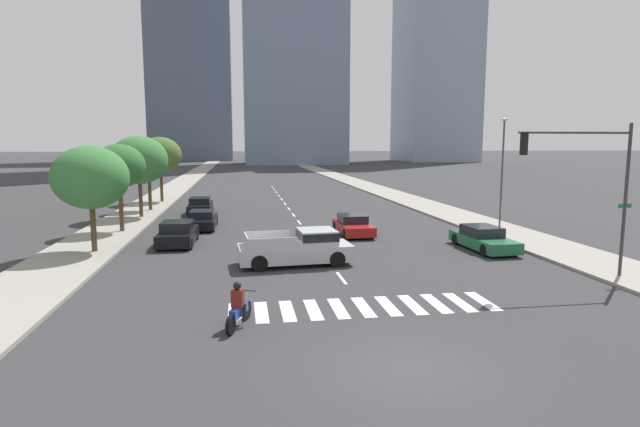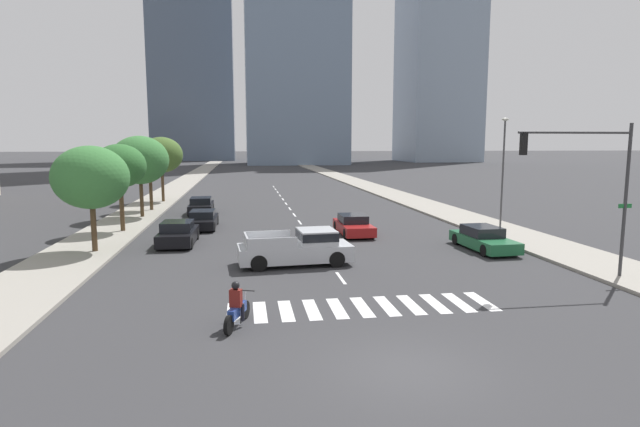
{
  "view_description": "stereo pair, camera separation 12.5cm",
  "coord_description": "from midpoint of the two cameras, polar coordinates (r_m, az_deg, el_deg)",
  "views": [
    {
      "loc": [
        -4.21,
        -11.92,
        5.73
      ],
      "look_at": [
        0.0,
        15.11,
        2.0
      ],
      "focal_mm": 28.7,
      "sensor_mm": 36.0,
      "label": 1
    },
    {
      "loc": [
        -4.09,
        -11.93,
        5.73
      ],
      "look_at": [
        0.0,
        15.11,
        2.0
      ],
      "focal_mm": 28.7,
      "sensor_mm": 36.0,
      "label": 2
    }
  ],
  "objects": [
    {
      "name": "sidewalk_east",
      "position": [
        45.52,
        13.14,
        0.42
      ],
      "size": [
        4.0,
        260.0,
        0.15
      ],
      "primitive_type": "cube",
      "color": "gray",
      "rests_on": "ground"
    },
    {
      "name": "sedan_green_4",
      "position": [
        29.31,
        17.87,
        -2.72
      ],
      "size": [
        2.04,
        4.86,
        1.27
      ],
      "rotation": [
        0.0,
        0.0,
        -1.53
      ],
      "color": "#1E6038",
      "rests_on": "ground"
    },
    {
      "name": "office_tower_left_skyline",
      "position": [
        195.5,
        -14.14,
        20.11
      ],
      "size": [
        28.18,
        22.14,
        106.77
      ],
      "color": "slate",
      "rests_on": "ground"
    },
    {
      "name": "sidewalk_west",
      "position": [
        43.15,
        -19.89,
        -0.23
      ],
      "size": [
        4.0,
        260.0,
        0.15
      ],
      "primitive_type": "cube",
      "color": "gray",
      "rests_on": "ground"
    },
    {
      "name": "traffic_signal_near",
      "position": [
        23.78,
        27.9,
        4.09
      ],
      "size": [
        5.28,
        0.28,
        6.44
      ],
      "rotation": [
        0.0,
        0.0,
        3.14
      ],
      "color": "#333335",
      "rests_on": "sidewalk_east"
    },
    {
      "name": "crosswalk_near",
      "position": [
        18.44,
        4.92,
        -10.35
      ],
      "size": [
        9.45,
        2.28,
        0.01
      ],
      "color": "silver",
      "rests_on": "ground"
    },
    {
      "name": "motorcycle_lead",
      "position": [
        16.56,
        -9.03,
        -10.44
      ],
      "size": [
        0.98,
        2.01,
        1.49
      ],
      "rotation": [
        0.0,
        0.0,
        1.23
      ],
      "color": "black",
      "rests_on": "ground"
    },
    {
      "name": "ground_plane",
      "position": [
        13.86,
        10.07,
        -16.76
      ],
      "size": [
        800.0,
        800.0,
        0.0
      ],
      "primitive_type": "plane",
      "color": "#333335"
    },
    {
      "name": "street_tree_fourth",
      "position": [
        45.67,
        -18.4,
        5.53
      ],
      "size": [
        2.94,
        2.94,
        5.39
      ],
      "color": "#4C3823",
      "rests_on": "sidewalk_west"
    },
    {
      "name": "sedan_black_1",
      "position": [
        30.34,
        -15.43,
        -2.2
      ],
      "size": [
        2.05,
        4.38,
        1.38
      ],
      "rotation": [
        0.0,
        0.0,
        1.54
      ],
      "color": "black",
      "rests_on": "ground"
    },
    {
      "name": "street_lamp_east",
      "position": [
        36.03,
        19.84,
        5.16
      ],
      "size": [
        0.5,
        0.24,
        7.27
      ],
      "color": "#3F3F42",
      "rests_on": "sidewalk_east"
    },
    {
      "name": "sedan_black_3",
      "position": [
        43.39,
        -13.02,
        0.81
      ],
      "size": [
        1.95,
        4.8,
        1.37
      ],
      "rotation": [
        0.0,
        0.0,
        1.58
      ],
      "color": "black",
      "rests_on": "ground"
    },
    {
      "name": "street_tree_fifth",
      "position": [
        52.17,
        -17.2,
        6.25
      ],
      "size": [
        4.06,
        4.06,
        6.26
      ],
      "color": "#4C3823",
      "rests_on": "sidewalk_west"
    },
    {
      "name": "street_tree_third",
      "position": [
        41.58,
        -19.37,
        5.63
      ],
      "size": [
        4.33,
        4.33,
        6.2
      ],
      "color": "#4C3823",
      "rests_on": "sidewalk_west"
    },
    {
      "name": "street_tree_nearest",
      "position": [
        28.93,
        -24.08,
        3.68
      ],
      "size": [
        3.84,
        3.84,
        5.5
      ],
      "color": "#4C3823",
      "rests_on": "sidewalk_west"
    },
    {
      "name": "lane_divider_center",
      "position": [
        45.59,
        -3.31,
        0.53
      ],
      "size": [
        0.14,
        50.0,
        0.01
      ],
      "color": "silver",
      "rests_on": "ground"
    },
    {
      "name": "street_tree_second",
      "position": [
        35.13,
        -21.35,
        4.93
      ],
      "size": [
        3.29,
        3.29,
        5.58
      ],
      "color": "#4C3823",
      "rests_on": "sidewalk_west"
    },
    {
      "name": "sedan_black_2",
      "position": [
        35.83,
        -12.81,
        -0.69
      ],
      "size": [
        1.9,
        4.69,
        1.26
      ],
      "rotation": [
        0.0,
        0.0,
        1.55
      ],
      "color": "black",
      "rests_on": "ground"
    },
    {
      "name": "pickup_truck",
      "position": [
        24.46,
        -2.07,
        -3.83
      ],
      "size": [
        5.48,
        2.47,
        1.67
      ],
      "rotation": [
        0.0,
        0.0,
        0.07
      ],
      "color": "#B7BABF",
      "rests_on": "ground"
    },
    {
      "name": "sedan_red_0",
      "position": [
        32.68,
        3.85,
        -1.32
      ],
      "size": [
        1.92,
        4.59,
        1.25
      ],
      "rotation": [
        0.0,
        0.0,
        -1.56
      ],
      "color": "maroon",
      "rests_on": "ground"
    }
  ]
}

